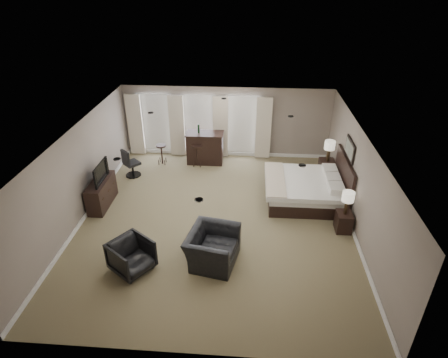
# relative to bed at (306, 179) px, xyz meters

# --- Properties ---
(room) EXTENTS (7.60, 8.60, 2.64)m
(room) POSITION_rel_bed_xyz_m (-2.58, -1.23, 0.58)
(room) COLOR #6F6446
(room) RESTS_ON ground
(window_bay) EXTENTS (5.25, 0.20, 2.30)m
(window_bay) POSITION_rel_bed_xyz_m (-3.58, 2.88, 0.48)
(window_bay) COLOR silver
(window_bay) RESTS_ON room
(bed) EXTENTS (2.26, 2.16, 1.44)m
(bed) POSITION_rel_bed_xyz_m (0.00, 0.00, 0.00)
(bed) COLOR silver
(bed) RESTS_ON ground
(nightstand_near) EXTENTS (0.40, 0.49, 0.54)m
(nightstand_near) POSITION_rel_bed_xyz_m (0.89, -1.45, -0.45)
(nightstand_near) COLOR black
(nightstand_near) RESTS_ON ground
(nightstand_far) EXTENTS (0.48, 0.59, 0.64)m
(nightstand_far) POSITION_rel_bed_xyz_m (0.89, 1.45, -0.40)
(nightstand_far) COLOR black
(nightstand_far) RESTS_ON ground
(lamp_near) EXTENTS (0.32, 0.32, 0.66)m
(lamp_near) POSITION_rel_bed_xyz_m (0.89, -1.45, 0.15)
(lamp_near) COLOR beige
(lamp_near) RESTS_ON nightstand_near
(lamp_far) EXTENTS (0.34, 0.34, 0.71)m
(lamp_far) POSITION_rel_bed_xyz_m (0.89, 1.45, 0.28)
(lamp_far) COLOR beige
(lamp_far) RESTS_ON nightstand_far
(wall_art) EXTENTS (0.04, 0.96, 0.56)m
(wall_art) POSITION_rel_bed_xyz_m (1.12, 0.00, 1.03)
(wall_art) COLOR slate
(wall_art) RESTS_ON room
(dresser) EXTENTS (0.45, 1.40, 0.81)m
(dresser) POSITION_rel_bed_xyz_m (-6.03, -0.71, -0.31)
(dresser) COLOR black
(dresser) RESTS_ON ground
(tv) EXTENTS (0.58, 1.00, 0.13)m
(tv) POSITION_rel_bed_xyz_m (-6.03, -0.71, 0.16)
(tv) COLOR black
(tv) RESTS_ON dresser
(armchair_near) EXTENTS (1.06, 1.41, 1.11)m
(armchair_near) POSITION_rel_bed_xyz_m (-2.50, -2.93, -0.17)
(armchair_near) COLOR black
(armchair_near) RESTS_ON ground
(armchair_far) EXTENTS (1.15, 1.16, 0.88)m
(armchair_far) POSITION_rel_bed_xyz_m (-4.34, -3.38, -0.28)
(armchair_far) COLOR black
(armchair_far) RESTS_ON ground
(bar_counter) EXTENTS (1.32, 0.69, 1.15)m
(bar_counter) POSITION_rel_bed_xyz_m (-3.30, 2.33, -0.14)
(bar_counter) COLOR black
(bar_counter) RESTS_ON ground
(bar_stool_left) EXTENTS (0.36, 0.36, 0.73)m
(bar_stool_left) POSITION_rel_bed_xyz_m (-4.84, 2.09, -0.35)
(bar_stool_left) COLOR black
(bar_stool_left) RESTS_ON ground
(bar_stool_right) EXTENTS (0.41, 0.41, 0.80)m
(bar_stool_right) POSITION_rel_bed_xyz_m (-3.55, 2.03, -0.32)
(bar_stool_right) COLOR black
(bar_stool_right) RESTS_ON ground
(desk_chair) EXTENTS (0.72, 0.72, 1.00)m
(desk_chair) POSITION_rel_bed_xyz_m (-5.64, 1.12, -0.22)
(desk_chair) COLOR black
(desk_chair) RESTS_ON ground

